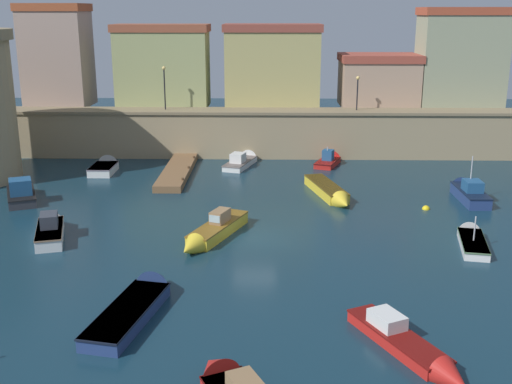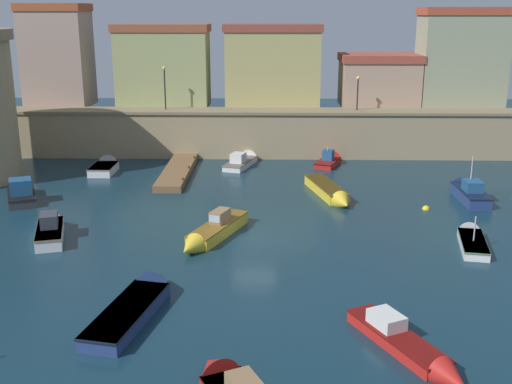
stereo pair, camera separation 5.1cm
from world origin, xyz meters
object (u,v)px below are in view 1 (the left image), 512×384
moored_boat_10 (139,302)px  quay_lamp_0 (164,81)px  moored_boat_8 (412,348)px  mooring_buoy_0 (426,209)px  moored_boat_6 (244,160)px  moored_boat_13 (330,160)px  quay_lamp_1 (358,87)px  moored_boat_3 (106,167)px  moored_boat_4 (471,238)px  moored_boat_1 (50,228)px  moored_boat_11 (21,191)px  moored_boat_2 (330,192)px  moored_boat_9 (212,232)px  moored_boat_5 (467,191)px

moored_boat_10 → quay_lamp_0: bearing=18.3°
moored_boat_8 → moored_boat_10: moored_boat_10 is taller
mooring_buoy_0 → moored_boat_6: bearing=135.2°
moored_boat_13 → quay_lamp_1: bearing=-20.0°
moored_boat_3 → moored_boat_4: size_ratio=0.77×
moored_boat_10 → moored_boat_6: bearing=4.3°
moored_boat_13 → mooring_buoy_0: 14.01m
moored_boat_3 → moored_boat_13: (18.82, 2.98, -0.01)m
moored_boat_1 → moored_boat_13: (18.16, 18.60, -0.14)m
quay_lamp_0 → mooring_buoy_0: bearing=-38.8°
quay_lamp_1 → mooring_buoy_0: quay_lamp_1 is taller
moored_boat_6 → moored_boat_11: size_ratio=1.05×
quay_lamp_0 → moored_boat_2: bearing=-44.1°
moored_boat_1 → moored_boat_10: size_ratio=0.77×
moored_boat_1 → quay_lamp_0: bearing=-25.4°
quay_lamp_0 → moored_boat_1: size_ratio=0.68×
quay_lamp_1 → moored_boat_4: bearing=-80.3°
moored_boat_6 → moored_boat_11: 18.72m
moored_boat_8 → moored_boat_13: (-0.25, 31.76, 0.00)m
moored_boat_9 → moored_boat_13: size_ratio=1.52×
moored_boat_6 → moored_boat_13: (7.48, 0.33, -0.01)m
moored_boat_6 → quay_lamp_1: bearing=-54.8°
moored_boat_6 → mooring_buoy_0: size_ratio=11.77×
moored_boat_3 → moored_boat_2: bearing=-112.3°
quay_lamp_1 → moored_boat_6: bearing=-161.7°
moored_boat_3 → moored_boat_9: size_ratio=0.60×
moored_boat_1 → moored_boat_5: (26.93, 8.34, 0.04)m
moored_boat_2 → moored_boat_6: 11.96m
moored_boat_2 → moored_boat_10: (-10.14, -17.67, -0.06)m
moored_boat_8 → mooring_buoy_0: size_ratio=12.49×
moored_boat_4 → moored_boat_5: moored_boat_5 is taller
quay_lamp_0 → moored_boat_10: 31.84m
moored_boat_11 → mooring_buoy_0: (28.04, -1.90, -0.52)m
quay_lamp_0 → moored_boat_4: quay_lamp_0 is taller
moored_boat_2 → moored_boat_11: bearing=-102.4°
moored_boat_1 → moored_boat_3: size_ratio=1.36×
moored_boat_8 → moored_boat_9: bearing=-171.9°
moored_boat_6 → moored_boat_9: 18.76m
moored_boat_6 → moored_boat_13: bearing=-70.5°
moored_boat_2 → moored_boat_10: size_ratio=1.01×
quay_lamp_0 → moored_boat_10: bearing=-83.4°
moored_boat_2 → moored_boat_8: size_ratio=1.16×
moored_boat_11 → moored_boat_4: bearing=-128.7°
moored_boat_2 → moored_boat_13: size_ratio=1.62×
quay_lamp_1 → moored_boat_13: bearing=-130.4°
moored_boat_4 → moored_boat_11: moored_boat_4 is taller
moored_boat_6 → moored_boat_8: moored_boat_6 is taller
moored_boat_11 → moored_boat_5: bearing=-111.5°
quay_lamp_0 → mooring_buoy_0: size_ratio=7.47×
moored_boat_6 → moored_boat_3: bearing=120.0°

